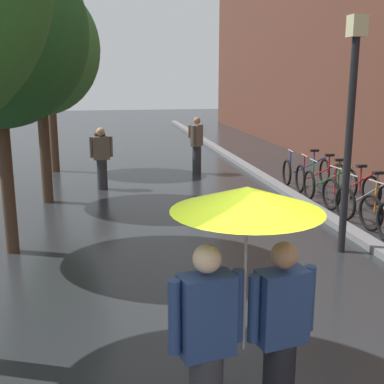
{
  "coord_description": "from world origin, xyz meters",
  "views": [
    {
      "loc": [
        -1.25,
        -2.56,
        2.86
      ],
      "look_at": [
        -0.09,
        3.76,
        1.35
      ],
      "focal_mm": 46.66,
      "sensor_mm": 36.0,
      "label": 1
    }
  ],
  "objects_px": {
    "street_tree_3": "(48,41)",
    "parked_bicycle_8": "(306,171)",
    "street_tree_2": "(38,49)",
    "couple_under_umbrella": "(245,278)",
    "street_lamp_post": "(350,117)",
    "parked_bicycle_4": "(367,200)",
    "pedestrian_walking_far": "(101,156)",
    "parked_bicycle_6": "(330,183)",
    "parked_bicycle_7": "(320,177)",
    "parked_bicycle_5": "(352,191)",
    "pedestrian_walking_midground": "(196,144)"
  },
  "relations": [
    {
      "from": "street_tree_2",
      "to": "parked_bicycle_5",
      "type": "bearing_deg",
      "value": -14.86
    },
    {
      "from": "street_tree_2",
      "to": "parked_bicycle_5",
      "type": "relative_size",
      "value": 4.22
    },
    {
      "from": "street_tree_2",
      "to": "parked_bicycle_5",
      "type": "xyz_separation_m",
      "value": [
        6.61,
        -1.75,
        -3.03
      ]
    },
    {
      "from": "street_tree_2",
      "to": "street_lamp_post",
      "type": "relative_size",
      "value": 1.3
    },
    {
      "from": "street_tree_3",
      "to": "parked_bicycle_7",
      "type": "xyz_separation_m",
      "value": [
        6.75,
        -4.03,
        -3.45
      ]
    },
    {
      "from": "parked_bicycle_7",
      "to": "parked_bicycle_8",
      "type": "distance_m",
      "value": 0.79
    },
    {
      "from": "street_tree_3",
      "to": "street_lamp_post",
      "type": "height_order",
      "value": "street_tree_3"
    },
    {
      "from": "street_tree_3",
      "to": "parked_bicycle_7",
      "type": "bearing_deg",
      "value": -30.87
    },
    {
      "from": "street_tree_3",
      "to": "street_lamp_post",
      "type": "xyz_separation_m",
      "value": [
        5.25,
        -8.18,
        -1.6
      ]
    },
    {
      "from": "parked_bicycle_6",
      "to": "couple_under_umbrella",
      "type": "xyz_separation_m",
      "value": [
        -4.25,
        -7.36,
        1.01
      ]
    },
    {
      "from": "parked_bicycle_4",
      "to": "street_tree_3",
      "type": "bearing_deg",
      "value": 136.26
    },
    {
      "from": "parked_bicycle_4",
      "to": "parked_bicycle_5",
      "type": "relative_size",
      "value": 1.0
    },
    {
      "from": "parked_bicycle_5",
      "to": "street_lamp_post",
      "type": "distance_m",
      "value": 3.49
    },
    {
      "from": "street_tree_2",
      "to": "parked_bicycle_4",
      "type": "distance_m",
      "value": 7.65
    },
    {
      "from": "parked_bicycle_6",
      "to": "street_tree_2",
      "type": "bearing_deg",
      "value": 172.27
    },
    {
      "from": "parked_bicycle_8",
      "to": "couple_under_umbrella",
      "type": "relative_size",
      "value": 0.55
    },
    {
      "from": "parked_bicycle_6",
      "to": "parked_bicycle_8",
      "type": "relative_size",
      "value": 0.98
    },
    {
      "from": "parked_bicycle_7",
      "to": "couple_under_umbrella",
      "type": "xyz_separation_m",
      "value": [
        -4.33,
        -8.08,
        1.01
      ]
    },
    {
      "from": "parked_bicycle_6",
      "to": "parked_bicycle_7",
      "type": "xyz_separation_m",
      "value": [
        0.08,
        0.72,
        0.0
      ]
    },
    {
      "from": "parked_bicycle_5",
      "to": "couple_under_umbrella",
      "type": "bearing_deg",
      "value": -123.79
    },
    {
      "from": "street_tree_3",
      "to": "street_lamp_post",
      "type": "relative_size",
      "value": 1.41
    },
    {
      "from": "couple_under_umbrella",
      "to": "street_lamp_post",
      "type": "distance_m",
      "value": 4.92
    },
    {
      "from": "parked_bicycle_6",
      "to": "street_lamp_post",
      "type": "bearing_deg",
      "value": -112.41
    },
    {
      "from": "street_tree_2",
      "to": "parked_bicycle_5",
      "type": "height_order",
      "value": "street_tree_2"
    },
    {
      "from": "pedestrian_walking_midground",
      "to": "parked_bicycle_4",
      "type": "bearing_deg",
      "value": -64.28
    },
    {
      "from": "parked_bicycle_7",
      "to": "street_tree_3",
      "type": "bearing_deg",
      "value": 149.13
    },
    {
      "from": "pedestrian_walking_far",
      "to": "street_tree_3",
      "type": "bearing_deg",
      "value": 116.88
    },
    {
      "from": "pedestrian_walking_midground",
      "to": "pedestrian_walking_far",
      "type": "xyz_separation_m",
      "value": [
        -2.76,
        -1.6,
        -0.04
      ]
    },
    {
      "from": "parked_bicycle_7",
      "to": "street_lamp_post",
      "type": "xyz_separation_m",
      "value": [
        -1.5,
        -4.14,
        1.84
      ]
    },
    {
      "from": "pedestrian_walking_far",
      "to": "parked_bicycle_6",
      "type": "bearing_deg",
      "value": -20.96
    },
    {
      "from": "street_tree_3",
      "to": "parked_bicycle_8",
      "type": "xyz_separation_m",
      "value": [
        6.69,
        -3.25,
        -3.45
      ]
    },
    {
      "from": "street_lamp_post",
      "to": "pedestrian_walking_far",
      "type": "bearing_deg",
      "value": 125.36
    },
    {
      "from": "street_lamp_post",
      "to": "parked_bicycle_8",
      "type": "bearing_deg",
      "value": 73.67
    },
    {
      "from": "parked_bicycle_5",
      "to": "parked_bicycle_6",
      "type": "bearing_deg",
      "value": 96.17
    },
    {
      "from": "parked_bicycle_8",
      "to": "pedestrian_walking_midground",
      "type": "xyz_separation_m",
      "value": [
        -2.54,
        2.12,
        0.51
      ]
    },
    {
      "from": "couple_under_umbrella",
      "to": "pedestrian_walking_midground",
      "type": "bearing_deg",
      "value": 81.01
    },
    {
      "from": "street_tree_3",
      "to": "parked_bicycle_5",
      "type": "bearing_deg",
      "value": -39.79
    },
    {
      "from": "street_tree_3",
      "to": "parked_bicycle_8",
      "type": "distance_m",
      "value": 8.2
    },
    {
      "from": "parked_bicycle_5",
      "to": "parked_bicycle_7",
      "type": "distance_m",
      "value": 1.59
    },
    {
      "from": "parked_bicycle_4",
      "to": "parked_bicycle_7",
      "type": "distance_m",
      "value": 2.37
    },
    {
      "from": "parked_bicycle_8",
      "to": "couple_under_umbrella",
      "type": "bearing_deg",
      "value": -115.77
    },
    {
      "from": "street_tree_2",
      "to": "parked_bicycle_8",
      "type": "xyz_separation_m",
      "value": [
        6.55,
        0.63,
        -3.03
      ]
    },
    {
      "from": "street_tree_3",
      "to": "pedestrian_walking_midground",
      "type": "bearing_deg",
      "value": -15.24
    },
    {
      "from": "parked_bicycle_5",
      "to": "parked_bicycle_8",
      "type": "xyz_separation_m",
      "value": [
        -0.06,
        2.38,
        0.0
      ]
    },
    {
      "from": "street_tree_2",
      "to": "pedestrian_walking_far",
      "type": "relative_size",
      "value": 3.07
    },
    {
      "from": "street_lamp_post",
      "to": "couple_under_umbrella",
      "type": "bearing_deg",
      "value": -125.78
    },
    {
      "from": "pedestrian_walking_far",
      "to": "parked_bicycle_4",
      "type": "bearing_deg",
      "value": -34.65
    },
    {
      "from": "street_tree_3",
      "to": "parked_bicycle_5",
      "type": "height_order",
      "value": "street_tree_3"
    },
    {
      "from": "parked_bicycle_8",
      "to": "parked_bicycle_4",
      "type": "bearing_deg",
      "value": -90.09
    },
    {
      "from": "parked_bicycle_4",
      "to": "pedestrian_walking_far",
      "type": "xyz_separation_m",
      "value": [
        -5.3,
        3.67,
        0.47
      ]
    }
  ]
}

